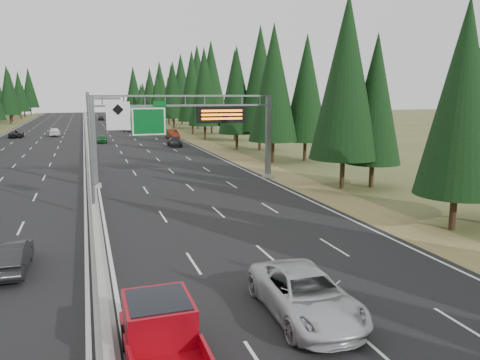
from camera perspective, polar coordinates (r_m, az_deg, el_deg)
name	(u,v)px	position (r m, az deg, el deg)	size (l,w,h in m)	color
road	(87,140)	(86.52, -18.14, 4.67)	(32.00, 260.00, 0.08)	black
shoulder_right	(187,137)	(88.39, -6.49, 5.23)	(3.60, 260.00, 0.06)	olive
median_barrier	(87,138)	(86.49, -18.15, 4.92)	(0.70, 260.00, 0.85)	gray
sign_gantry	(193,125)	(42.14, -5.74, 6.73)	(16.75, 0.98, 7.80)	slate
hov_sign_pole	(100,145)	(31.30, -16.71, 4.07)	(2.80, 0.50, 8.00)	slate
tree_row_right	(224,85)	(79.36, -1.93, 11.52)	(12.41, 241.67, 19.00)	black
silver_minivan	(306,294)	(17.37, 8.00, -13.64)	(2.72, 5.91, 1.64)	silver
red_pickup	(161,333)	(14.46, -9.58, -17.88)	(2.08, 5.81, 1.89)	black
car_ahead_green	(102,139)	(80.19, -16.46, 4.84)	(1.51, 3.75, 1.28)	#155D25
car_ahead_dkred	(172,134)	(84.72, -8.27, 5.54)	(1.70, 4.88, 1.61)	#631F0E
car_ahead_dkgrey	(175,142)	(72.20, -7.97, 4.61)	(1.88, 4.63, 1.34)	black
car_ahead_white	(129,128)	(104.05, -13.33, 6.22)	(2.41, 5.23, 1.45)	silver
car_ahead_far	(101,118)	(149.46, -16.58, 7.25)	(1.60, 3.99, 1.36)	black
car_onc_near	(10,256)	(23.62, -26.26, -8.33)	(1.51, 4.34, 1.43)	black
car_onc_white	(55,132)	(95.72, -21.65, 5.48)	(1.94, 4.82, 1.64)	white
car_onc_far	(16,134)	(95.52, -25.60, 5.10)	(2.24, 4.86, 1.35)	black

